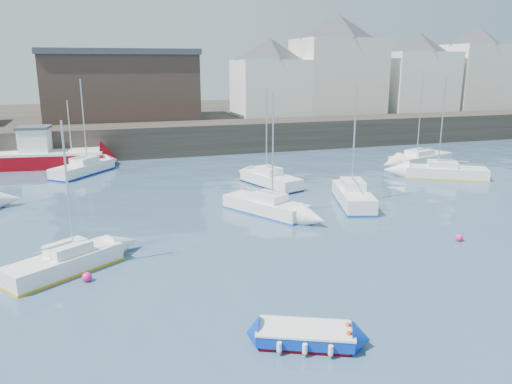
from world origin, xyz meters
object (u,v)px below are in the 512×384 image
object	(u,v)px
sailboat_h	(83,168)
buoy_mid	(459,241)
sailboat_f	(270,179)
sailboat_g	(421,158)
sailboat_b	(266,206)
sailboat_d	(445,172)
buoy_near	(87,281)
sailboat_a	(65,262)
buoy_far	(243,192)
sailboat_c	(353,196)
blue_dinghy	(305,335)
fishing_boat	(49,154)

from	to	relation	value
sailboat_h	buoy_mid	size ratio (longest dim) A/B	20.00
sailboat_f	sailboat_g	bearing A→B (deg)	13.97
sailboat_f	sailboat_b	bearing A→B (deg)	-111.42
sailboat_d	buoy_near	xyz separation A→B (m)	(-27.27, -12.06, -0.49)
sailboat_d	sailboat_a	bearing A→B (deg)	-159.04
sailboat_d	buoy_far	distance (m)	16.81
sailboat_g	sailboat_b	bearing A→B (deg)	-150.38
sailboat_a	buoy_far	size ratio (longest dim) A/B	19.55
sailboat_c	sailboat_d	bearing A→B (deg)	23.98
sailboat_f	buoy_far	size ratio (longest dim) A/B	21.10
sailboat_d	sailboat_g	distance (m)	5.80
sailboat_b	sailboat_h	world-z (taller)	sailboat_h
sailboat_d	buoy_mid	size ratio (longest dim) A/B	20.87
sailboat_a	buoy_mid	xyz separation A→B (m)	(19.30, -1.87, -0.47)
blue_dinghy	fishing_boat	distance (m)	35.11
buoy_near	sailboat_b	bearing A→B (deg)	34.35
fishing_boat	sailboat_g	world-z (taller)	sailboat_g
buoy_near	sailboat_c	bearing A→B (deg)	23.76
sailboat_d	sailboat_g	bearing A→B (deg)	73.70
sailboat_d	buoy_near	distance (m)	29.82
sailboat_c	sailboat_h	xyz separation A→B (m)	(-16.97, 14.97, -0.07)
buoy_mid	buoy_far	xyz separation A→B (m)	(-7.92, 13.08, 0.00)
fishing_boat	sailboat_f	world-z (taller)	sailboat_f
sailboat_d	fishing_boat	bearing A→B (deg)	155.21
sailboat_a	sailboat_d	size ratio (longest dim) A/B	0.83
sailboat_d	sailboat_g	size ratio (longest dim) A/B	0.97
sailboat_b	sailboat_g	bearing A→B (deg)	29.62
buoy_near	buoy_far	xyz separation A→B (m)	(10.47, 12.47, 0.00)
sailboat_a	buoy_mid	bearing A→B (deg)	-5.53
blue_dinghy	sailboat_b	world-z (taller)	sailboat_b
sailboat_c	blue_dinghy	bearing A→B (deg)	-123.23
sailboat_h	buoy_far	xyz separation A→B (m)	(11.03, -9.73, -0.50)
sailboat_a	sailboat_b	distance (m)	12.70
sailboat_c	sailboat_f	size ratio (longest dim) A/B	1.05
sailboat_g	buoy_far	size ratio (longest dim) A/B	24.43
sailboat_a	sailboat_g	size ratio (longest dim) A/B	0.80
sailboat_b	buoy_far	distance (m)	5.41
sailboat_f	sailboat_g	world-z (taller)	sailboat_g
sailboat_f	buoy_near	xyz separation A→B (m)	(-12.94, -13.65, -0.51)
fishing_boat	buoy_near	xyz separation A→B (m)	(3.46, -26.25, -1.13)
blue_dinghy	buoy_mid	distance (m)	13.29
sailboat_f	sailboat_a	bearing A→B (deg)	-138.19
buoy_mid	blue_dinghy	bearing A→B (deg)	-149.81
sailboat_d	sailboat_f	bearing A→B (deg)	173.65
sailboat_h	buoy_near	xyz separation A→B (m)	(0.56, -22.20, -0.50)
sailboat_f	sailboat_h	world-z (taller)	sailboat_h
sailboat_a	buoy_mid	distance (m)	19.40
blue_dinghy	fishing_boat	xyz separation A→B (m)	(-10.36, 33.54, 0.79)
fishing_boat	sailboat_b	bearing A→B (deg)	-54.19
sailboat_g	buoy_mid	distance (m)	21.05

